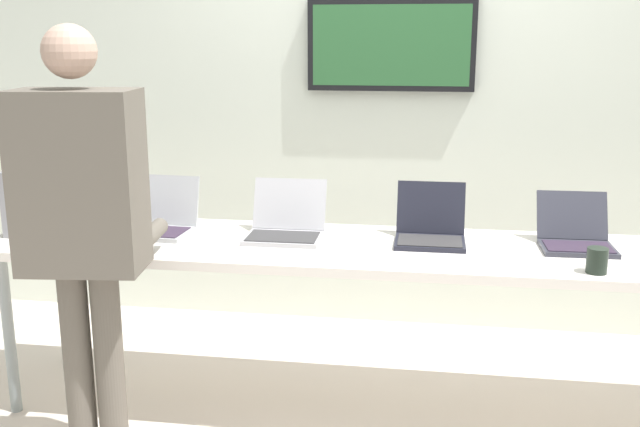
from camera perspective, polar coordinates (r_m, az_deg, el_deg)
The scene contains 11 objects.
ground at distance 3.52m, azimuth 4.11°, elevation -15.27°, with size 8.00×8.00×0.04m, color beige.
back_wall at distance 4.23m, azimuth 5.68°, elevation 8.38°, with size 8.00×0.11×2.58m.
workbench at distance 3.23m, azimuth 4.34°, elevation -3.32°, with size 3.45×0.70×0.79m.
equipment_box at distance 3.63m, azimuth -19.41°, elevation 1.08°, with size 0.40×0.38×0.30m.
laptop_station_0 at distance 3.49m, azimuth -12.54°, elevation -0.48°, with size 0.36×0.32×0.25m.
laptop_station_1 at distance 3.33m, azimuth -2.68°, elevation -0.88°, with size 0.34×0.34×0.24m.
laptop_station_2 at distance 3.29m, azimuth 8.55°, elevation -1.18°, with size 0.31×0.31×0.25m.
laptop_station_3 at distance 3.35m, azimuth 19.21°, elevation -1.61°, with size 0.31×0.33×0.22m.
person at distance 2.83m, azimuth -17.92°, elevation 0.01°, with size 0.48×0.62×1.72m.
coffee_mug at distance 3.02m, azimuth 20.70°, elevation -3.43°, with size 0.08×0.08×0.10m.
paper_sheet at distance 3.39m, azimuth -17.84°, elevation -2.25°, with size 0.23×0.31×0.00m.
Camera 1 is at (0.23, -3.08, 1.68)m, focal length 41.23 mm.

